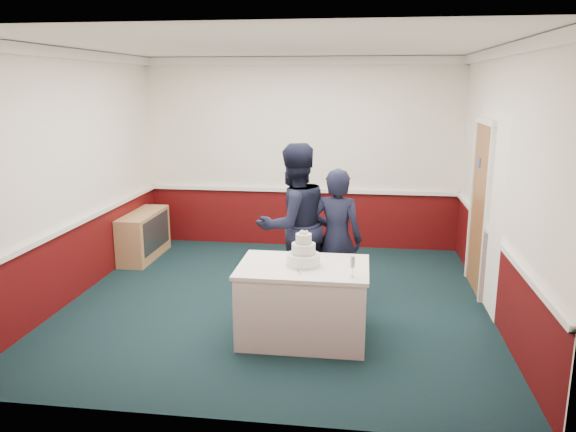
# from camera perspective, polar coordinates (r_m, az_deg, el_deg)

# --- Properties ---
(ground) EXTENTS (5.00, 5.00, 0.00)m
(ground) POSITION_cam_1_polar(r_m,az_deg,el_deg) (6.92, -1.09, -8.67)
(ground) COLOR #12262B
(ground) RESTS_ON ground
(room_shell) EXTENTS (5.00, 5.00, 3.00)m
(room_shell) POSITION_cam_1_polar(r_m,az_deg,el_deg) (7.04, 0.25, 8.22)
(room_shell) COLOR white
(room_shell) RESTS_ON ground
(sideboard) EXTENTS (0.41, 1.20, 0.70)m
(sideboard) POSITION_cam_1_polar(r_m,az_deg,el_deg) (8.78, -14.42, -1.91)
(sideboard) COLOR tan
(sideboard) RESTS_ON ground
(cake_table) EXTENTS (1.32, 0.92, 0.79)m
(cake_table) POSITION_cam_1_polar(r_m,az_deg,el_deg) (5.85, 1.55, -8.64)
(cake_table) COLOR white
(cake_table) RESTS_ON ground
(wedding_cake) EXTENTS (0.35, 0.35, 0.36)m
(wedding_cake) POSITION_cam_1_polar(r_m,az_deg,el_deg) (5.69, 1.59, -3.97)
(wedding_cake) COLOR white
(wedding_cake) RESTS_ON cake_table
(cake_knife) EXTENTS (0.09, 0.21, 0.00)m
(cake_knife) POSITION_cam_1_polar(r_m,az_deg,el_deg) (5.53, 1.04, -5.63)
(cake_knife) COLOR silver
(cake_knife) RESTS_ON cake_table
(champagne_flute) EXTENTS (0.05, 0.05, 0.21)m
(champagne_flute) POSITION_cam_1_polar(r_m,az_deg,el_deg) (5.38, 6.58, -4.75)
(champagne_flute) COLOR silver
(champagne_flute) RESTS_ON cake_table
(person_man) EXTENTS (1.19, 1.15, 1.93)m
(person_man) POSITION_cam_1_polar(r_m,az_deg,el_deg) (6.60, 0.57, -0.94)
(person_man) COLOR black
(person_man) RESTS_ON ground
(person_woman) EXTENTS (0.67, 0.51, 1.66)m
(person_woman) POSITION_cam_1_polar(r_m,az_deg,el_deg) (6.53, 4.94, -2.36)
(person_woman) COLOR black
(person_woman) RESTS_ON ground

